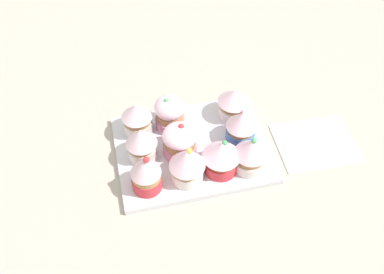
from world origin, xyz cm
name	(u,v)px	position (x,y,z in cm)	size (l,w,h in cm)	color
ground_plane	(192,156)	(0.00, 0.00, -1.50)	(180.00, 180.00, 3.00)	#B2A899
baking_tray	(192,149)	(0.00, 0.00, 0.60)	(28.29, 22.06, 1.20)	silver
cupcake_0	(146,173)	(-9.58, -6.78, 5.27)	(5.30, 5.30, 8.43)	#D1333D
cupcake_1	(187,164)	(-2.42, -6.62, 5.17)	(6.33, 6.33, 7.84)	white
cupcake_2	(221,156)	(3.85, -5.96, 4.87)	(6.77, 6.77, 7.26)	#D1333D
cupcake_3	(251,154)	(9.03, -6.65, 4.89)	(6.03, 6.03, 7.56)	white
cupcake_4	(142,145)	(-9.28, -0.40, 5.02)	(5.69, 5.69, 7.29)	white
cupcake_5	(180,141)	(-2.41, -0.63, 4.49)	(6.24, 6.24, 6.88)	pink
cupcake_6	(241,125)	(9.37, 0.15, 4.83)	(5.79, 5.79, 7.29)	#477AC6
cupcake_7	(137,118)	(-9.12, 6.32, 4.84)	(5.85, 5.85, 7.05)	white
cupcake_8	(170,113)	(-2.90, 6.39, 4.73)	(5.73, 5.73, 7.34)	pink
cupcake_9	(234,103)	(9.75, 6.22, 4.76)	(6.27, 6.27, 6.79)	white
napkin	(315,143)	(23.60, -3.52, 0.30)	(14.83, 12.11, 0.60)	white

